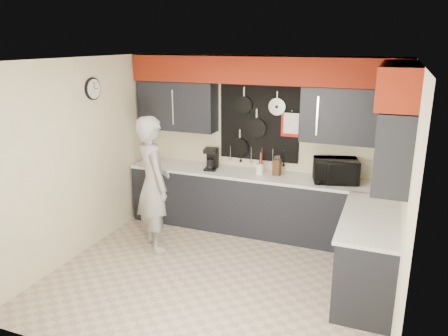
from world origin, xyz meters
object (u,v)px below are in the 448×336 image
at_px(person, 153,184).
at_px(coffee_maker, 211,158).
at_px(knife_block, 277,167).
at_px(microwave, 336,171).
at_px(utensil_crock, 260,169).

bearing_deg(person, coffee_maker, -70.53).
relative_size(knife_block, coffee_maker, 0.71).
bearing_deg(microwave, utensil_crock, 164.85).
bearing_deg(utensil_crock, knife_block, 8.21).
xyz_separation_m(coffee_maker, person, (-0.43, -0.99, -0.16)).
xyz_separation_m(microwave, person, (-2.27, -1.03, -0.15)).
height_order(microwave, knife_block, microwave).
xyz_separation_m(utensil_crock, coffee_maker, (-0.75, -0.04, 0.10)).
distance_m(coffee_maker, person, 1.09).
distance_m(knife_block, utensil_crock, 0.26).
bearing_deg(microwave, person, -171.25).
xyz_separation_m(knife_block, utensil_crock, (-0.25, -0.04, -0.04)).
xyz_separation_m(utensil_crock, person, (-1.19, -1.02, -0.06)).
height_order(knife_block, person, person).
bearing_deg(knife_block, person, -137.96).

